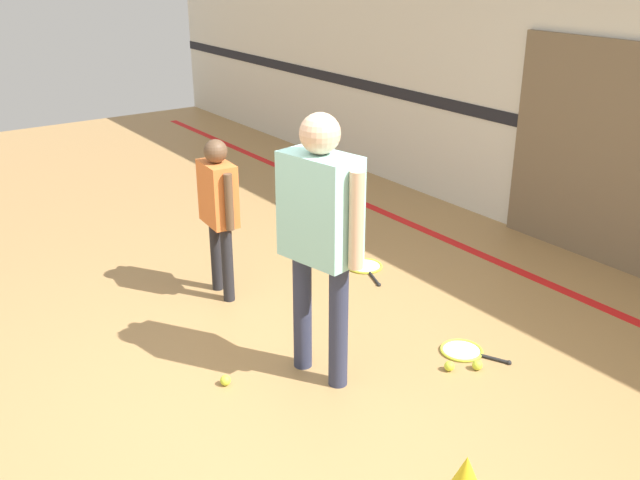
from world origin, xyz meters
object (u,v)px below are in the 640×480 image
Objects in this scene: racket_spare_on_floor at (464,351)px; tennis_ball_stray_right at (449,366)px; person_instructor at (320,222)px; racket_second_spare at (365,267)px; tennis_ball_by_spare_racket at (477,365)px; person_student_left at (218,202)px; training_cone at (466,478)px; tennis_ball_near_instructor at (225,380)px.

tennis_ball_stray_right is (0.10, -0.24, 0.02)m from racket_spare_on_floor.
racket_second_spare is (-1.10, 1.24, -1.02)m from person_instructor.
tennis_ball_by_spare_racket reaches higher than racket_spare_on_floor.
training_cone is (2.66, -0.11, -0.63)m from person_student_left.
tennis_ball_near_instructor reaches higher than racket_spare_on_floor.
person_instructor reaches higher than tennis_ball_stray_right.
person_instructor is 1.59m from training_cone.
person_student_left reaches higher than racket_second_spare.
racket_spare_on_floor and racket_second_spare have the same top height.
training_cone is (0.77, -0.92, 0.10)m from tennis_ball_by_spare_racket.
tennis_ball_stray_right is 1.16m from training_cone.
tennis_ball_near_instructor is (-0.58, -1.48, 0.02)m from racket_spare_on_floor.
tennis_ball_by_spare_racket is at bearing 7.16° from racket_second_spare.
racket_spare_on_floor is at bearing 68.63° from tennis_ball_near_instructor.
person_student_left reaches higher than tennis_ball_by_spare_racket.
training_cone is at bearing -14.13° from person_instructor.
person_instructor is 3.37× the size of racket_spare_on_floor.
tennis_ball_stray_right is at bearing -121.57° from tennis_ball_by_spare_racket.
person_student_left reaches higher than tennis_ball_near_instructor.
tennis_ball_stray_right is (-0.09, -0.15, 0.00)m from tennis_ball_by_spare_racket.
training_cone is at bearing -41.35° from tennis_ball_stray_right.
racket_spare_on_floor is 7.50× the size of tennis_ball_by_spare_racket.
racket_spare_on_floor is at bearing 156.57° from tennis_ball_by_spare_racket.
person_instructor is at bearing -27.86° from racket_second_spare.
racket_second_spare is at bearing 115.66° from tennis_ball_near_instructor.
person_student_left is 2.05m from tennis_ball_stray_right.
racket_second_spare is 8.56× the size of tennis_ball_near_instructor.
person_student_left is (-1.35, 0.04, -0.27)m from person_instructor.
person_instructor reaches higher than training_cone.
person_instructor is 2.95× the size of racket_second_spare.
training_cone is at bearing 2.94° from person_student_left.
person_student_left reaches higher than tennis_ball_stray_right.
racket_spare_on_floor is 0.88× the size of racket_second_spare.
person_instructor is at bearing 66.49° from tennis_ball_near_instructor.
racket_second_spare is 8.56× the size of tennis_ball_by_spare_racket.
racket_second_spare is 1.63m from tennis_ball_stray_right.
tennis_ball_near_instructor is at bearing -162.85° from training_cone.
person_student_left is at bearing -156.77° from tennis_ball_by_spare_racket.
training_cone is (0.97, -1.00, 0.12)m from racket_spare_on_floor.
tennis_ball_by_spare_racket is (0.54, 0.85, -1.00)m from person_instructor.
person_student_left is at bearing 152.39° from tennis_ball_near_instructor.
person_student_left reaches higher than racket_spare_on_floor.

